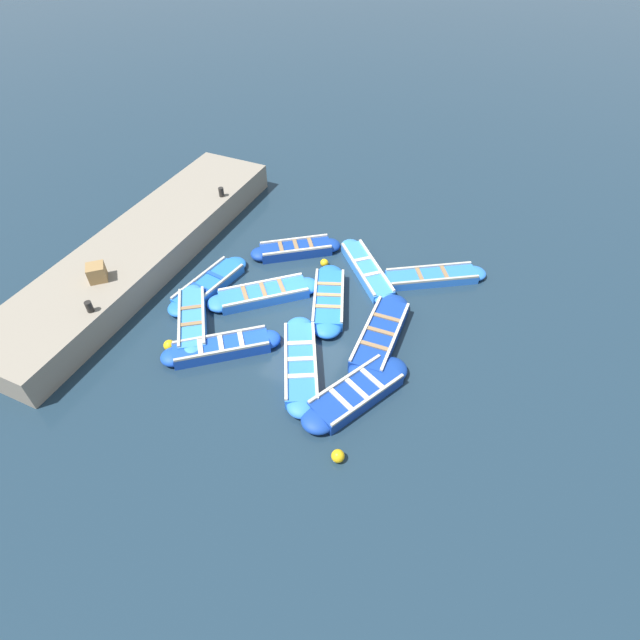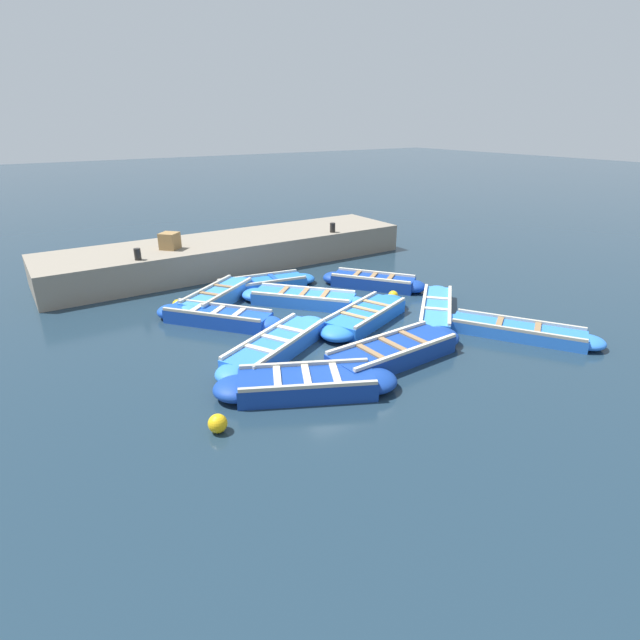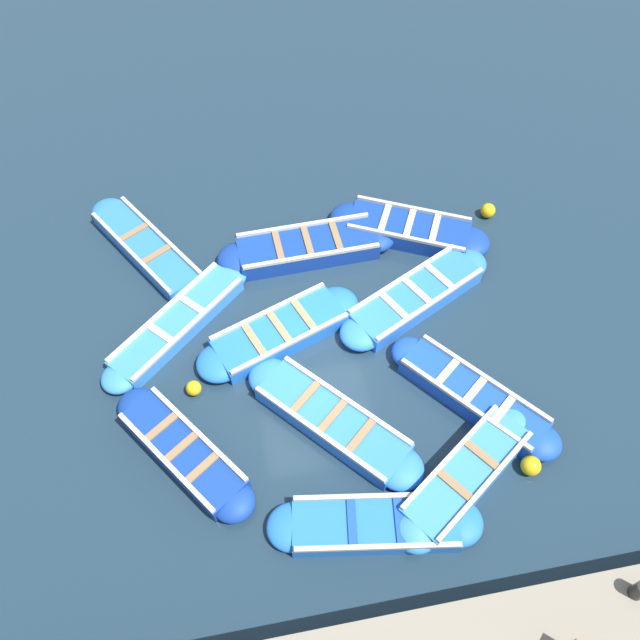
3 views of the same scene
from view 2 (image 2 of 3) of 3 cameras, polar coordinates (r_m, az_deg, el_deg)
The scene contains 19 objects.
ground_plane at distance 13.19m, azimuth 1.52°, elevation -0.03°, with size 120.00×120.00×0.00m, color #1C303F.
boat_outer_right at distance 14.25m, azimuth -1.89°, elevation 2.44°, with size 3.33×3.09×0.40m.
boat_far_corner at distance 13.88m, azimuth 13.13°, elevation 1.23°, with size 3.09×3.26×0.37m.
boat_tucked at distance 13.14m, azimuth -11.60°, elevation 0.30°, with size 3.20×2.77×0.43m.
boat_outer_left at distance 13.03m, azimuth 5.26°, elevation 0.45°, with size 2.11×3.60×0.42m.
boat_near_quay at distance 11.03m, azimuth 8.27°, elevation -3.76°, with size 1.11×3.96×0.46m.
boat_broadside at distance 13.07m, azimuth 21.63°, elevation -1.17°, with size 3.69×2.70×0.36m.
boat_drifting at distance 11.29m, azimuth -5.03°, elevation -3.03°, with size 2.47×3.73×0.43m.
boat_alongside at distance 15.80m, azimuth 6.08°, elevation 4.37°, with size 3.10×2.54×0.43m.
boat_stern_in at distance 9.71m, azimuth -1.56°, elevation -7.35°, with size 2.41×3.61×0.44m.
boat_centre at distance 14.59m, azimuth -11.60°, elevation 2.59°, with size 2.54×3.19×0.47m.
boat_bow_out at distance 15.71m, azimuth -6.61°, elevation 4.11°, with size 1.33×3.59×0.36m.
quay_wall at distance 18.35m, azimuth -9.93°, elevation 7.68°, with size 2.99×12.90×1.00m.
bollard_north at distance 18.91m, azimuth 1.45°, elevation 10.51°, with size 0.20×0.20×0.35m, color black.
bollard_mid_north at distance 16.06m, azimuth -20.13°, elevation 7.08°, with size 0.20×0.20×0.35m, color black.
wooden_crate at distance 17.09m, azimuth -16.80°, elevation 8.65°, with size 0.53×0.53×0.53m, color olive.
buoy_orange_near at distance 14.77m, azimuth 8.36°, elevation 2.80°, with size 0.29×0.29×0.29m, color #EAB214.
buoy_yellow_far at distance 14.29m, azimuth -15.88°, elevation 1.62°, with size 0.34×0.34×0.34m, color #EAB214.
buoy_white_drifting at distance 8.79m, azimuth -11.62°, elevation -11.51°, with size 0.33×0.33×0.33m, color #EAB214.
Camera 2 is at (-10.01, 7.00, 4.97)m, focal length 28.00 mm.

